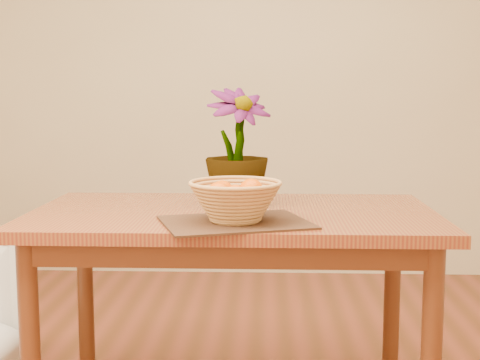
{
  "coord_description": "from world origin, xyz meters",
  "views": [
    {
      "loc": [
        0.11,
        -1.99,
        1.15
      ],
      "look_at": [
        0.03,
        0.12,
        0.88
      ],
      "focal_mm": 50.0,
      "sensor_mm": 36.0,
      "label": 1
    }
  ],
  "objects": [
    {
      "name": "table",
      "position": [
        0.0,
        0.3,
        0.66
      ],
      "size": [
        1.4,
        0.8,
        0.75
      ],
      "color": "brown",
      "rests_on": "floor"
    },
    {
      "name": "wicker_basket",
      "position": [
        0.02,
        0.06,
        0.82
      ],
      "size": [
        0.29,
        0.29,
        0.12
      ],
      "color": "tan",
      "rests_on": "placemat"
    },
    {
      "name": "wall_back",
      "position": [
        0.0,
        2.25,
        1.35
      ],
      "size": [
        4.0,
        0.02,
        2.7
      ],
      "primitive_type": "cube",
      "color": "beige",
      "rests_on": "floor"
    },
    {
      "name": "orange_pile",
      "position": [
        0.02,
        0.06,
        0.84
      ],
      "size": [
        0.18,
        0.17,
        0.08
      ],
      "rotation": [
        0.0,
        0.0,
        0.13
      ],
      "color": "#E24A03",
      "rests_on": "wicker_basket"
    },
    {
      "name": "placemat",
      "position": [
        0.02,
        0.06,
        0.75
      ],
      "size": [
        0.53,
        0.46,
        0.01
      ],
      "primitive_type": "cube",
      "rotation": [
        0.0,
        0.0,
        0.32
      ],
      "color": "#3C2516",
      "rests_on": "table"
    },
    {
      "name": "potted_plant",
      "position": [
        0.01,
        0.41,
        0.96
      ],
      "size": [
        0.33,
        0.33,
        0.43
      ],
      "primitive_type": "imported",
      "rotation": [
        0.0,
        0.0,
        0.51
      ],
      "color": "#1C4D16",
      "rests_on": "table"
    }
  ]
}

